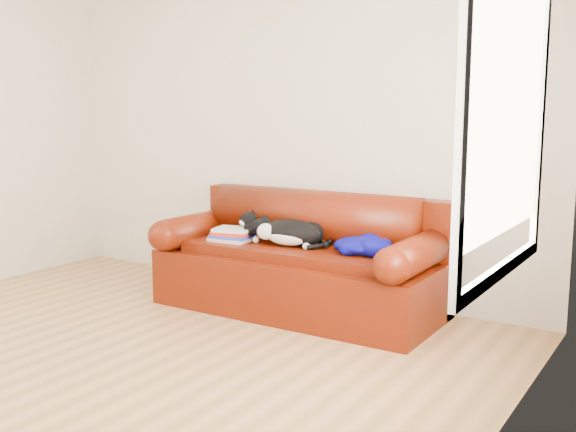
{
  "coord_description": "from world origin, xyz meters",
  "views": [
    {
      "loc": [
        3.0,
        -2.65,
        1.49
      ],
      "look_at": [
        0.45,
        1.35,
        0.73
      ],
      "focal_mm": 42.0,
      "sensor_mm": 36.0,
      "label": 1
    }
  ],
  "objects_px": {
    "book_stack": "(233,234)",
    "blanket": "(362,245)",
    "sofa_base": "(298,279)",
    "cat": "(290,233)"
  },
  "relations": [
    {
      "from": "book_stack",
      "to": "blanket",
      "type": "xyz_separation_m",
      "value": [
        1.03,
        0.12,
        0.01
      ]
    },
    {
      "from": "sofa_base",
      "to": "book_stack",
      "type": "relative_size",
      "value": 6.66
    },
    {
      "from": "sofa_base",
      "to": "blanket",
      "type": "distance_m",
      "value": 0.62
    },
    {
      "from": "sofa_base",
      "to": "book_stack",
      "type": "height_order",
      "value": "book_stack"
    },
    {
      "from": "cat",
      "to": "book_stack",
      "type": "bearing_deg",
      "value": 169.14
    },
    {
      "from": "cat",
      "to": "blanket",
      "type": "height_order",
      "value": "cat"
    },
    {
      "from": "book_stack",
      "to": "blanket",
      "type": "relative_size",
      "value": 0.72
    },
    {
      "from": "blanket",
      "to": "cat",
      "type": "bearing_deg",
      "value": -175.41
    },
    {
      "from": "book_stack",
      "to": "cat",
      "type": "distance_m",
      "value": 0.47
    },
    {
      "from": "sofa_base",
      "to": "cat",
      "type": "xyz_separation_m",
      "value": [
        -0.03,
        -0.07,
        0.36
      ]
    }
  ]
}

